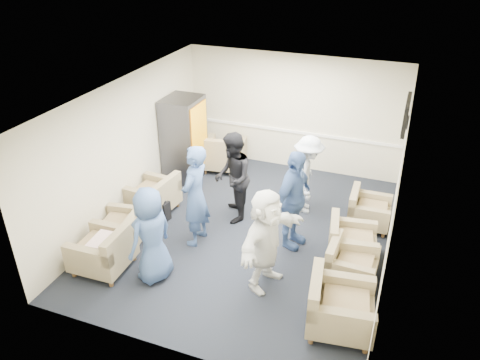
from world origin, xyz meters
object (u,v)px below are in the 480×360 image
at_px(armchair_left_near, 106,252).
at_px(armchair_corner, 224,155).
at_px(person_mid_right, 293,200).
at_px(armchair_right_near, 337,308).
at_px(person_front_right, 266,240).
at_px(person_back_right, 308,175).
at_px(armchair_right_far, 367,211).
at_px(person_back_left, 233,178).
at_px(vending_machine, 184,139).
at_px(armchair_left_far, 156,197).
at_px(armchair_right_midnear, 349,265).
at_px(armchair_left_mid, 125,228).
at_px(person_mid_left, 195,196).
at_px(armchair_right_midfar, 349,243).
at_px(person_front_left, 151,235).

height_order(armchair_left_near, armchair_corner, armchair_corner).
relative_size(armchair_left_near, person_mid_right, 0.48).
relative_size(armchair_right_near, person_front_right, 0.59).
xyz_separation_m(armchair_corner, person_back_right, (2.25, -1.09, 0.43)).
height_order(armchair_right_far, person_mid_right, person_mid_right).
bearing_deg(person_back_left, armchair_corner, -175.15).
bearing_deg(vending_machine, person_back_right, -8.68).
xyz_separation_m(person_back_left, person_back_right, (1.27, 0.80, -0.09)).
height_order(armchair_left_far, armchair_right_midnear, armchair_left_far).
relative_size(armchair_left_far, armchair_right_far, 1.19).
distance_m(armchair_left_near, armchair_corner, 4.12).
bearing_deg(person_mid_right, armchair_left_near, 137.89).
relative_size(armchair_left_far, armchair_right_near, 0.91).
xyz_separation_m(armchair_left_mid, vending_machine, (-0.12, 2.70, 0.63)).
relative_size(armchair_corner, person_front_right, 0.63).
height_order(armchair_left_far, vending_machine, vending_machine).
distance_m(armchair_left_mid, person_front_right, 2.78).
relative_size(armchair_right_midnear, person_mid_left, 0.41).
height_order(armchair_corner, person_back_right, person_back_right).
bearing_deg(person_back_right, armchair_left_mid, 117.31).
height_order(armchair_right_midfar, person_mid_left, person_mid_left).
relative_size(person_front_left, person_front_right, 0.96).
bearing_deg(person_mid_right, person_back_right, 16.51).
distance_m(armchair_left_near, person_front_right, 2.71).
bearing_deg(armchair_right_far, armchair_left_near, 125.31).
xyz_separation_m(armchair_right_far, vending_machine, (-4.13, 0.57, 0.64)).
bearing_deg(armchair_right_midfar, armchair_right_near, 173.95).
relative_size(armchair_right_far, person_mid_left, 0.41).
xyz_separation_m(armchair_right_midnear, person_front_left, (-2.97, -1.03, 0.52)).
bearing_deg(armchair_left_mid, person_mid_right, 100.62).
bearing_deg(armchair_right_midnear, armchair_left_far, 81.25).
bearing_deg(armchair_right_midfar, person_back_left, 68.95).
relative_size(armchair_right_near, armchair_corner, 0.94).
xyz_separation_m(armchair_right_near, person_mid_left, (-2.76, 1.22, 0.59)).
height_order(armchair_left_near, armchair_left_mid, armchair_left_near).
xyz_separation_m(person_back_left, person_mid_right, (1.30, -0.45, 0.03)).
relative_size(armchair_corner, person_back_left, 0.60).
height_order(armchair_left_near, person_mid_left, person_mid_left).
bearing_deg(armchair_left_mid, armchair_right_far, 108.91).
bearing_deg(person_back_right, armchair_right_midnear, -160.04).
relative_size(armchair_right_midnear, armchair_corner, 0.73).
distance_m(armchair_corner, person_mid_left, 2.97).
bearing_deg(armchair_left_near, person_front_left, 95.46).
relative_size(armchair_corner, vending_machine, 0.57).
bearing_deg(person_back_left, armchair_right_far, 82.58).
xyz_separation_m(person_front_left, person_front_right, (1.74, 0.49, 0.03)).
bearing_deg(person_mid_right, person_front_right, -170.84).
xyz_separation_m(person_mid_left, person_front_right, (1.52, -0.67, -0.09)).
distance_m(armchair_corner, person_back_right, 2.53).
height_order(person_mid_left, person_front_right, person_mid_left).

